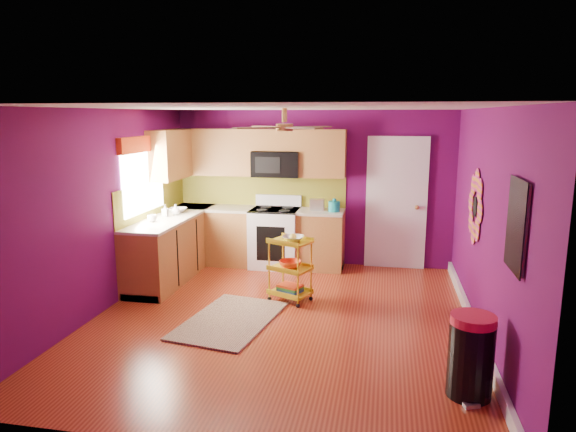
# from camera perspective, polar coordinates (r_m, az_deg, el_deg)

# --- Properties ---
(ground) EXTENTS (5.00, 5.00, 0.00)m
(ground) POSITION_cam_1_polar(r_m,az_deg,el_deg) (6.31, -0.73, -11.40)
(ground) COLOR maroon
(ground) RESTS_ON ground
(room_envelope) EXTENTS (4.54, 5.04, 2.52)m
(room_envelope) POSITION_cam_1_polar(r_m,az_deg,el_deg) (5.87, -0.51, 3.45)
(room_envelope) COLOR #580A4D
(room_envelope) RESTS_ON ground
(lower_cabinets) EXTENTS (2.81, 2.31, 0.94)m
(lower_cabinets) POSITION_cam_1_polar(r_m,az_deg,el_deg) (8.18, -7.44, -2.98)
(lower_cabinets) COLOR brown
(lower_cabinets) RESTS_ON ground
(electric_range) EXTENTS (0.76, 0.66, 1.13)m
(electric_range) POSITION_cam_1_polar(r_m,az_deg,el_deg) (8.29, -1.44, -2.34)
(electric_range) COLOR white
(electric_range) RESTS_ON ground
(upper_cabinetry) EXTENTS (2.80, 2.30, 1.26)m
(upper_cabinetry) POSITION_cam_1_polar(r_m,az_deg,el_deg) (8.26, -6.21, 6.79)
(upper_cabinetry) COLOR brown
(upper_cabinetry) RESTS_ON ground
(left_window) EXTENTS (0.08, 1.35, 1.08)m
(left_window) POSITION_cam_1_polar(r_m,az_deg,el_deg) (7.59, -15.81, 5.58)
(left_window) COLOR white
(left_window) RESTS_ON ground
(panel_door) EXTENTS (0.95, 0.11, 2.15)m
(panel_door) POSITION_cam_1_polar(r_m,az_deg,el_deg) (8.29, 11.93, 1.24)
(panel_door) COLOR white
(panel_door) RESTS_ON ground
(right_wall_art) EXTENTS (0.04, 2.74, 1.04)m
(right_wall_art) POSITION_cam_1_polar(r_m,az_deg,el_deg) (5.56, 21.61, 0.24)
(right_wall_art) COLOR black
(right_wall_art) RESTS_ON ground
(ceiling_fan) EXTENTS (1.01, 1.01, 0.26)m
(ceiling_fan) POSITION_cam_1_polar(r_m,az_deg,el_deg) (6.02, -0.39, 9.92)
(ceiling_fan) COLOR #BF8C3F
(ceiling_fan) RESTS_ON ground
(shag_rug) EXTENTS (1.17, 1.65, 0.02)m
(shag_rug) POSITION_cam_1_polar(r_m,az_deg,el_deg) (6.29, -6.45, -11.41)
(shag_rug) COLOR #331B11
(shag_rug) RESTS_ON ground
(rolling_cart) EXTENTS (0.61, 0.54, 0.92)m
(rolling_cart) POSITION_cam_1_polar(r_m,az_deg,el_deg) (6.75, 0.29, -5.62)
(rolling_cart) COLOR yellow
(rolling_cart) RESTS_ON ground
(trash_can) EXTENTS (0.50, 0.50, 0.74)m
(trash_can) POSITION_cam_1_polar(r_m,az_deg,el_deg) (4.87, 19.65, -14.44)
(trash_can) COLOR black
(trash_can) RESTS_ON ground
(teal_kettle) EXTENTS (0.18, 0.18, 0.21)m
(teal_kettle) POSITION_cam_1_polar(r_m,az_deg,el_deg) (8.02, 5.16, 1.09)
(teal_kettle) COLOR teal
(teal_kettle) RESTS_ON lower_cabinets
(toaster) EXTENTS (0.22, 0.15, 0.18)m
(toaster) POSITION_cam_1_polar(r_m,az_deg,el_deg) (8.11, 3.27, 1.28)
(toaster) COLOR beige
(toaster) RESTS_ON lower_cabinets
(soap_bottle_a) EXTENTS (0.08, 0.08, 0.18)m
(soap_bottle_a) POSITION_cam_1_polar(r_m,az_deg,el_deg) (7.81, -13.50, 0.59)
(soap_bottle_a) COLOR #EA3F72
(soap_bottle_a) RESTS_ON lower_cabinets
(soap_bottle_b) EXTENTS (0.13, 0.13, 0.16)m
(soap_bottle_b) POSITION_cam_1_polar(r_m,az_deg,el_deg) (7.89, -12.37, 0.70)
(soap_bottle_b) COLOR white
(soap_bottle_b) RESTS_ON lower_cabinets
(counter_dish) EXTENTS (0.27, 0.27, 0.07)m
(counter_dish) POSITION_cam_1_polar(r_m,az_deg,el_deg) (8.13, -12.14, 0.65)
(counter_dish) COLOR white
(counter_dish) RESTS_ON lower_cabinets
(counter_cup) EXTENTS (0.13, 0.13, 0.10)m
(counter_cup) POSITION_cam_1_polar(r_m,az_deg,el_deg) (7.47, -14.87, -0.25)
(counter_cup) COLOR white
(counter_cup) RESTS_ON lower_cabinets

